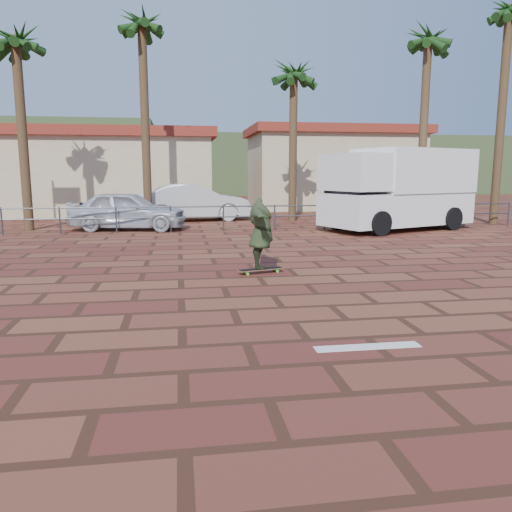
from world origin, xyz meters
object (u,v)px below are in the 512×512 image
(skateboarder, at_px, (261,234))
(campervan, at_px, (399,188))
(car_white, at_px, (194,202))
(longboard, at_px, (261,270))
(car_silver, at_px, (128,210))

(skateboarder, height_order, campervan, campervan)
(car_white, bearing_deg, longboard, 177.76)
(car_silver, relative_size, car_white, 0.87)
(skateboarder, relative_size, campervan, 0.30)
(skateboarder, distance_m, car_white, 12.82)
(longboard, relative_size, car_silver, 0.24)
(car_white, bearing_deg, car_silver, 135.56)
(campervan, height_order, car_white, campervan)
(longboard, distance_m, car_white, 12.84)
(skateboarder, distance_m, car_silver, 10.01)
(longboard, distance_m, campervan, 10.42)
(skateboarder, bearing_deg, car_white, 8.10)
(car_silver, xyz_separation_m, car_white, (2.66, 3.50, 0.09))
(skateboarder, relative_size, car_white, 0.38)
(longboard, xyz_separation_m, car_white, (-1.10, 12.77, 0.77))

